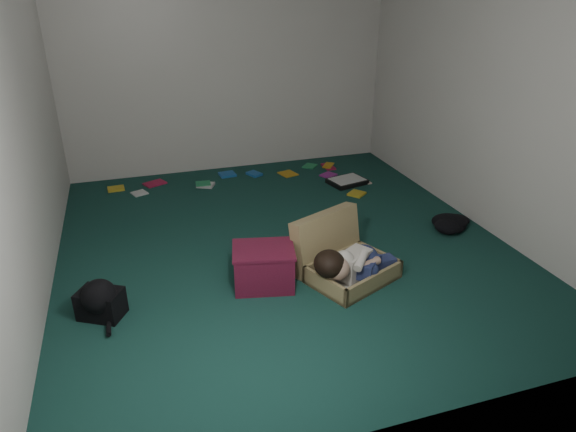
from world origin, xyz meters
TOP-DOWN VIEW (x-y plane):
  - floor at (0.00, 0.00)m, footprint 4.50×4.50m
  - wall_back at (0.00, 2.25)m, footprint 4.50×0.00m
  - wall_front at (0.00, -2.25)m, footprint 4.50×0.00m
  - wall_left at (-2.00, 0.00)m, footprint 0.00×4.50m
  - wall_right at (2.00, 0.00)m, footprint 0.00×4.50m
  - suitcase at (0.30, -0.66)m, footprint 0.89×0.88m
  - person at (0.33, -0.84)m, footprint 0.76×0.40m
  - maroon_bin at (-0.36, -0.64)m, footprint 0.56×0.48m
  - backpack at (-1.60, -0.68)m, footprint 0.49×0.46m
  - clothing_pile at (1.70, -0.17)m, footprint 0.47×0.42m
  - paper_tray at (1.19, 1.24)m, footprint 0.49×0.41m
  - book_scatter at (0.19, 1.68)m, footprint 3.04×1.31m

SIDE VIEW (x-z plane):
  - floor at x=0.00m, z-range 0.00..0.00m
  - book_scatter at x=0.19m, z-range 0.00..0.02m
  - paper_tray at x=1.19m, z-range 0.00..0.06m
  - clothing_pile at x=1.70m, z-range 0.00..0.13m
  - backpack at x=-1.60m, z-range 0.00..0.23m
  - suitcase at x=0.30m, z-range -0.10..0.40m
  - maroon_bin at x=-0.36m, z-range 0.00..0.34m
  - person at x=0.33m, z-range 0.04..0.35m
  - wall_back at x=0.00m, z-range -0.95..3.55m
  - wall_front at x=0.00m, z-range -0.95..3.55m
  - wall_left at x=-2.00m, z-range -0.95..3.55m
  - wall_right at x=2.00m, z-range -0.95..3.55m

